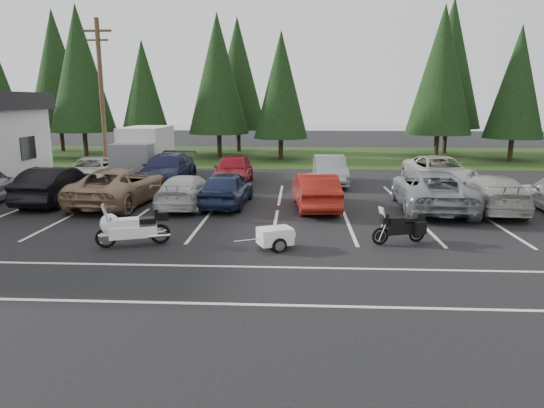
{
  "coord_description": "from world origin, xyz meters",
  "views": [
    {
      "loc": [
        1.3,
        -16.0,
        4.41
      ],
      "look_at": [
        0.48,
        -0.5,
        1.13
      ],
      "focal_mm": 32.0,
      "sensor_mm": 36.0,
      "label": 1
    }
  ],
  "objects_px": {
    "car_far_4": "(439,171)",
    "car_far_0": "(92,170)",
    "car_near_6": "(431,190)",
    "car_far_3": "(330,170)",
    "cargo_trailer": "(275,238)",
    "adventure_motorcycle": "(399,225)",
    "car_near_1": "(57,185)",
    "car_near_5": "(315,191)",
    "car_near_7": "(490,193)",
    "car_far_2": "(233,170)",
    "utility_pole": "(102,96)",
    "car_near_4": "(227,188)",
    "car_far_1": "(167,169)",
    "car_near_2": "(120,186)",
    "box_truck": "(142,152)",
    "touring_motorcycle": "(133,224)",
    "car_near_3": "(187,191)"
  },
  "relations": [
    {
      "from": "utility_pole",
      "to": "car_near_1",
      "type": "bearing_deg",
      "value": -84.89
    },
    {
      "from": "car_far_0",
      "to": "car_far_1",
      "type": "distance_m",
      "value": 4.34
    },
    {
      "from": "box_truck",
      "to": "adventure_motorcycle",
      "type": "height_order",
      "value": "box_truck"
    },
    {
      "from": "car_far_3",
      "to": "car_near_5",
      "type": "bearing_deg",
      "value": -100.73
    },
    {
      "from": "car_near_6",
      "to": "car_far_4",
      "type": "xyz_separation_m",
      "value": [
        1.95,
        5.85,
        -0.04
      ]
    },
    {
      "from": "car_near_1",
      "to": "car_far_1",
      "type": "height_order",
      "value": "car_far_1"
    },
    {
      "from": "car_near_6",
      "to": "box_truck",
      "type": "bearing_deg",
      "value": -25.91
    },
    {
      "from": "car_near_1",
      "to": "car_far_0",
      "type": "relative_size",
      "value": 0.99
    },
    {
      "from": "car_far_4",
      "to": "car_far_0",
      "type": "bearing_deg",
      "value": 174.79
    },
    {
      "from": "utility_pole",
      "to": "car_far_4",
      "type": "bearing_deg",
      "value": -6.38
    },
    {
      "from": "box_truck",
      "to": "car_near_6",
      "type": "distance_m",
      "value": 17.1
    },
    {
      "from": "car_far_0",
      "to": "car_far_4",
      "type": "xyz_separation_m",
      "value": [
        18.88,
        -0.15,
        0.1
      ]
    },
    {
      "from": "car_near_6",
      "to": "car_far_3",
      "type": "relative_size",
      "value": 1.27
    },
    {
      "from": "car_far_2",
      "to": "adventure_motorcycle",
      "type": "relative_size",
      "value": 2.38
    },
    {
      "from": "utility_pole",
      "to": "car_near_6",
      "type": "relative_size",
      "value": 1.52
    },
    {
      "from": "utility_pole",
      "to": "car_far_3",
      "type": "height_order",
      "value": "utility_pole"
    },
    {
      "from": "car_near_4",
      "to": "car_near_7",
      "type": "relative_size",
      "value": 0.86
    },
    {
      "from": "car_near_1",
      "to": "car_far_3",
      "type": "relative_size",
      "value": 1.05
    },
    {
      "from": "car_near_2",
      "to": "touring_motorcycle",
      "type": "distance_m",
      "value": 6.66
    },
    {
      "from": "car_near_6",
      "to": "cargo_trailer",
      "type": "height_order",
      "value": "car_near_6"
    },
    {
      "from": "car_near_6",
      "to": "touring_motorcycle",
      "type": "height_order",
      "value": "car_near_6"
    },
    {
      "from": "utility_pole",
      "to": "car_near_3",
      "type": "distance_m",
      "value": 11.03
    },
    {
      "from": "adventure_motorcycle",
      "to": "car_far_3",
      "type": "bearing_deg",
      "value": 79.77
    },
    {
      "from": "car_near_6",
      "to": "car_far_4",
      "type": "relative_size",
      "value": 1.05
    },
    {
      "from": "box_truck",
      "to": "touring_motorcycle",
      "type": "bearing_deg",
      "value": -73.44
    },
    {
      "from": "cargo_trailer",
      "to": "adventure_motorcycle",
      "type": "bearing_deg",
      "value": -12.68
    },
    {
      "from": "car_near_2",
      "to": "touring_motorcycle",
      "type": "bearing_deg",
      "value": 118.42
    },
    {
      "from": "car_far_3",
      "to": "touring_motorcycle",
      "type": "relative_size",
      "value": 1.87
    },
    {
      "from": "car_near_7",
      "to": "car_far_2",
      "type": "bearing_deg",
      "value": -22.45
    },
    {
      "from": "car_near_3",
      "to": "touring_motorcycle",
      "type": "xyz_separation_m",
      "value": [
        -0.37,
        -5.86,
        0.01
      ]
    },
    {
      "from": "car_near_4",
      "to": "car_near_7",
      "type": "xyz_separation_m",
      "value": [
        10.94,
        -0.42,
        -0.0
      ]
    },
    {
      "from": "car_near_4",
      "to": "car_far_3",
      "type": "relative_size",
      "value": 0.95
    },
    {
      "from": "car_near_1",
      "to": "car_near_5",
      "type": "relative_size",
      "value": 1.06
    },
    {
      "from": "car_far_1",
      "to": "car_near_1",
      "type": "bearing_deg",
      "value": -123.28
    },
    {
      "from": "car_far_0",
      "to": "car_far_3",
      "type": "distance_m",
      "value": 13.13
    },
    {
      "from": "car_near_5",
      "to": "touring_motorcycle",
      "type": "height_order",
      "value": "car_near_5"
    },
    {
      "from": "car_far_4",
      "to": "car_near_5",
      "type": "bearing_deg",
      "value": -143.68
    },
    {
      "from": "car_far_1",
      "to": "car_far_3",
      "type": "relative_size",
      "value": 1.2
    },
    {
      "from": "car_far_0",
      "to": "car_far_2",
      "type": "height_order",
      "value": "car_far_2"
    },
    {
      "from": "car_far_2",
      "to": "adventure_motorcycle",
      "type": "bearing_deg",
      "value": -59.5
    },
    {
      "from": "car_near_1",
      "to": "car_near_5",
      "type": "bearing_deg",
      "value": 177.34
    },
    {
      "from": "car_near_2",
      "to": "car_far_2",
      "type": "bearing_deg",
      "value": -123.64
    },
    {
      "from": "car_near_4",
      "to": "car_far_2",
      "type": "xyz_separation_m",
      "value": [
        -0.43,
        5.33,
        0.07
      ]
    },
    {
      "from": "car_far_2",
      "to": "cargo_trailer",
      "type": "xyz_separation_m",
      "value": [
        2.79,
        -11.52,
        -0.49
      ]
    },
    {
      "from": "car_near_3",
      "to": "car_near_7",
      "type": "relative_size",
      "value": 0.91
    },
    {
      "from": "car_near_4",
      "to": "car_far_2",
      "type": "height_order",
      "value": "car_far_2"
    },
    {
      "from": "car_near_6",
      "to": "car_far_3",
      "type": "bearing_deg",
      "value": -54.37
    },
    {
      "from": "cargo_trailer",
      "to": "adventure_motorcycle",
      "type": "xyz_separation_m",
      "value": [
        3.89,
        0.79,
        0.28
      ]
    },
    {
      "from": "car_near_4",
      "to": "car_near_5",
      "type": "distance_m",
      "value": 3.79
    },
    {
      "from": "touring_motorcycle",
      "to": "cargo_trailer",
      "type": "height_order",
      "value": "touring_motorcycle"
    }
  ]
}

